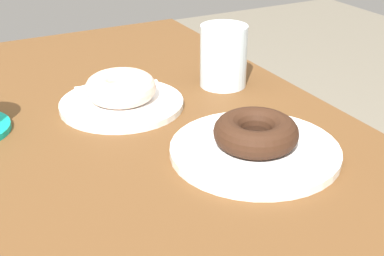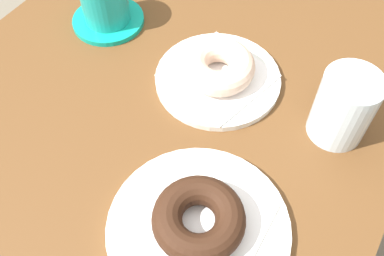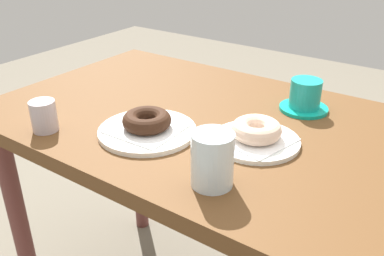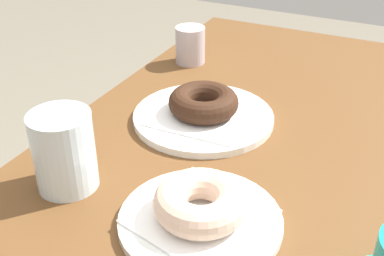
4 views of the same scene
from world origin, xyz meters
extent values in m
cube|color=brown|center=(0.00, 0.00, 0.72)|extent=(1.13, 0.68, 0.04)
cylinder|color=brown|center=(-0.51, -0.27, 0.35)|extent=(0.05, 0.05, 0.71)
cylinder|color=brown|center=(-0.51, 0.27, 0.35)|extent=(0.05, 0.05, 0.71)
cylinder|color=white|center=(-0.14, 0.05, 0.75)|extent=(0.19, 0.19, 0.01)
cube|color=white|center=(-0.14, 0.05, 0.76)|extent=(0.17, 0.17, 0.00)
torus|color=beige|center=(-0.14, 0.05, 0.78)|extent=(0.11, 0.11, 0.04)
cylinder|color=white|center=(0.08, 0.15, 0.75)|extent=(0.22, 0.22, 0.01)
cube|color=white|center=(0.08, 0.15, 0.76)|extent=(0.15, 0.15, 0.00)
torus|color=#331C10|center=(0.08, 0.15, 0.78)|extent=(0.11, 0.11, 0.04)
cylinder|color=silver|center=(-0.14, 0.23, 0.80)|extent=(0.08, 0.08, 0.10)
cylinder|color=#0FA18B|center=(-0.16, -0.18, 0.75)|extent=(0.12, 0.12, 0.01)
cylinder|color=teal|center=(-0.16, -0.18, 0.79)|extent=(0.08, 0.08, 0.07)
camera|label=1|loc=(0.60, -0.22, 1.09)|focal=51.03mm
camera|label=2|loc=(0.26, 0.25, 1.25)|focal=40.57mm
camera|label=3|loc=(-0.48, 0.78, 1.18)|focal=39.30mm
camera|label=4|loc=(-0.53, -0.13, 1.13)|focal=45.82mm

